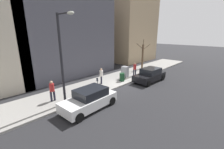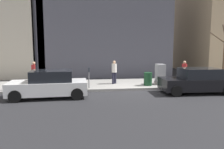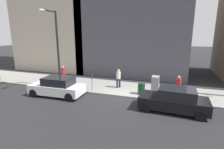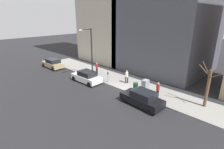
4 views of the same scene
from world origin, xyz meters
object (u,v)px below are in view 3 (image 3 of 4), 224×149
Objects in this scene: parked_car_black at (174,100)px; trash_bin at (141,89)px; parked_car_white at (57,87)px; pedestrian_near_meter at (178,85)px; pedestrian_far_corner at (63,73)px; streetlamp at (56,43)px; parking_meter at (92,81)px; utility_box at (155,85)px; pedestrian_midblock at (118,77)px.

parked_car_black is 3.19m from trash_bin.
parked_car_white is at bearing 92.25° from parked_car_black.
parked_car_white is 9.28m from pedestrian_near_meter.
parked_car_black is 2.57× the size of pedestrian_near_meter.
streetlamp is at bearing -62.33° from pedestrian_far_corner.
parked_car_white is at bearing -53.14° from pedestrian_far_corner.
parking_meter is (1.64, 6.46, 0.24)m from parked_car_black.
parked_car_black is 10.49m from pedestrian_far_corner.
parked_car_black reaches higher than trash_bin.
utility_box is at bearing 8.68° from pedestrian_far_corner.
parked_car_black is 6.67m from parking_meter.
streetlamp is 6.07m from pedestrian_midblock.
streetlamp reaches higher than pedestrian_far_corner.
streetlamp is 8.04m from trash_bin.
utility_box is 0.86× the size of pedestrian_far_corner.
pedestrian_midblock reaches higher than parked_car_white.
pedestrian_near_meter is at bearing -85.34° from streetlamp.
utility_box is at bearing 31.51° from parked_car_black.
trash_bin is (-0.40, 1.01, -0.25)m from utility_box.
trash_bin is at bearing 35.54° from pedestrian_near_meter.
utility_box reaches higher than parked_car_black.
parked_car_black is at bearing -130.91° from trash_bin.
utility_box is at bearing -80.47° from parking_meter.
parked_car_black is at bearing -98.66° from streetlamp.
utility_box is 0.22× the size of streetlamp.
parked_car_white is 2.98× the size of utility_box.
pedestrian_far_corner reaches higher than trash_bin.
streetlamp is 3.27m from pedestrian_far_corner.
parking_meter is at bearing 77.90° from parked_car_black.
pedestrian_near_meter is at bearing -85.88° from trash_bin.
parked_car_white is at bearing 108.54° from trash_bin.
pedestrian_far_corner is (0.78, 7.67, 0.49)m from trash_bin.
parked_car_black is at bearing -92.05° from parked_car_white.
pedestrian_near_meter is at bearing 7.96° from pedestrian_far_corner.
pedestrian_midblock is (0.63, 3.21, 0.24)m from utility_box.
utility_box is 1.59× the size of trash_bin.
pedestrian_near_meter reaches higher than parked_car_white.
pedestrian_near_meter and pedestrian_far_corner have the same top height.
streetlamp is (1.49, 0.97, 3.28)m from parked_car_white.
pedestrian_far_corner is (2.87, 10.08, 0.35)m from parked_car_black.
parking_meter is at bearing -4.48° from pedestrian_midblock.
parked_car_black is 2.57× the size of pedestrian_far_corner.
parked_car_black is 2.86m from utility_box.
streetlamp reaches higher than parking_meter.
pedestrian_midblock and pedestrian_far_corner have the same top height.
pedestrian_far_corner is (-0.25, 5.47, 0.00)m from pedestrian_midblock.
parked_car_white is 3.22m from pedestrian_far_corner.
parking_meter is 0.21× the size of streetlamp.
parked_car_white is 2.57× the size of pedestrian_near_meter.
pedestrian_far_corner is at bearing 87.49° from utility_box.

